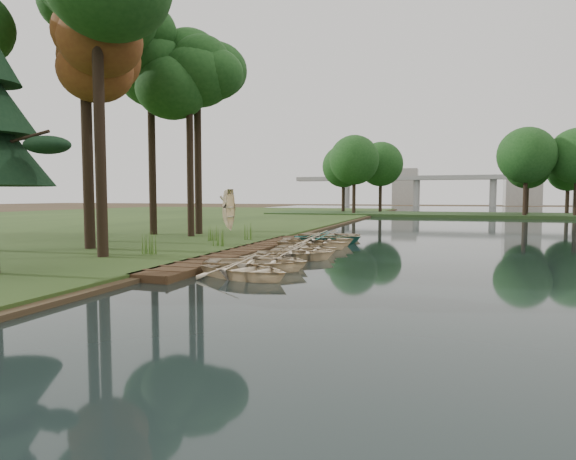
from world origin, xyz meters
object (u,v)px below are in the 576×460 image
(rowboat_1, at_px, (256,261))
(boardwalk, at_px, (245,252))
(rowboat_0, at_px, (245,268))
(rowboat_2, at_px, (275,258))
(stored_rowboat, at_px, (230,227))

(rowboat_1, bearing_deg, boardwalk, 13.18)
(boardwalk, distance_m, rowboat_0, 6.75)
(boardwalk, xyz_separation_m, rowboat_1, (2.43, -4.74, 0.29))
(boardwalk, distance_m, rowboat_2, 4.12)
(boardwalk, bearing_deg, rowboat_2, -50.36)
(rowboat_0, bearing_deg, boardwalk, 41.38)
(boardwalk, height_order, rowboat_2, rowboat_2)
(rowboat_2, relative_size, stored_rowboat, 1.01)
(rowboat_0, distance_m, rowboat_1, 1.49)
(rowboat_1, height_order, rowboat_2, rowboat_1)
(rowboat_1, relative_size, stored_rowboat, 1.24)
(rowboat_0, bearing_deg, stored_rowboat, 44.74)
(rowboat_1, bearing_deg, stored_rowboat, 13.92)
(boardwalk, relative_size, rowboat_2, 5.26)
(boardwalk, height_order, rowboat_1, rowboat_1)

